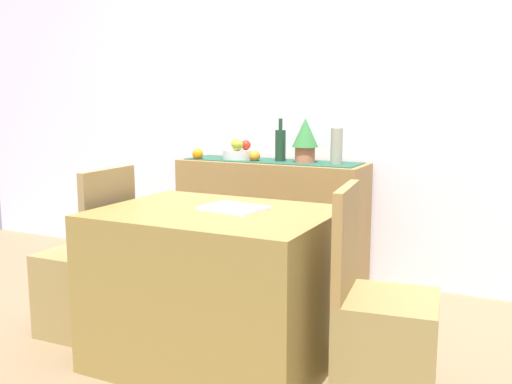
{
  "coord_description": "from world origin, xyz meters",
  "views": [
    {
      "loc": [
        1.4,
        -2.59,
        1.24
      ],
      "look_at": [
        -0.07,
        0.39,
        0.71
      ],
      "focal_mm": 39.72,
      "sensor_mm": 36.0,
      "label": 1
    }
  ],
  "objects_px": {
    "sideboard_console": "(271,221)",
    "chair_by_corner": "(382,339)",
    "chair_near_window": "(88,284)",
    "wine_bottle": "(280,145)",
    "ceramic_vase": "(337,146)",
    "open_book": "(234,208)",
    "dining_table": "(216,287)",
    "potted_plant": "(305,138)",
    "fruit_bowl": "(238,154)"
  },
  "relations": [
    {
      "from": "chair_near_window",
      "to": "wine_bottle",
      "type": "bearing_deg",
      "value": 66.47
    },
    {
      "from": "fruit_bowl",
      "to": "wine_bottle",
      "type": "relative_size",
      "value": 0.76
    },
    {
      "from": "fruit_bowl",
      "to": "dining_table",
      "type": "xyz_separation_m",
      "value": [
        0.56,
        -1.29,
        -0.5
      ]
    },
    {
      "from": "fruit_bowl",
      "to": "open_book",
      "type": "distance_m",
      "value": 1.4
    },
    {
      "from": "chair_near_window",
      "to": "chair_by_corner",
      "type": "xyz_separation_m",
      "value": [
        1.59,
        -0.0,
        0.0
      ]
    },
    {
      "from": "fruit_bowl",
      "to": "chair_by_corner",
      "type": "distance_m",
      "value": 1.97
    },
    {
      "from": "ceramic_vase",
      "to": "potted_plant",
      "type": "bearing_deg",
      "value": 180.0
    },
    {
      "from": "chair_near_window",
      "to": "chair_by_corner",
      "type": "height_order",
      "value": "same"
    },
    {
      "from": "fruit_bowl",
      "to": "potted_plant",
      "type": "relative_size",
      "value": 0.75
    },
    {
      "from": "sideboard_console",
      "to": "dining_table",
      "type": "xyz_separation_m",
      "value": [
        0.3,
        -1.29,
        -0.05
      ]
    },
    {
      "from": "potted_plant",
      "to": "open_book",
      "type": "distance_m",
      "value": 1.27
    },
    {
      "from": "sideboard_console",
      "to": "fruit_bowl",
      "type": "relative_size",
      "value": 5.83
    },
    {
      "from": "ceramic_vase",
      "to": "open_book",
      "type": "bearing_deg",
      "value": -93.8
    },
    {
      "from": "ceramic_vase",
      "to": "chair_by_corner",
      "type": "relative_size",
      "value": 0.26
    },
    {
      "from": "sideboard_console",
      "to": "fruit_bowl",
      "type": "bearing_deg",
      "value": 180.0
    },
    {
      "from": "wine_bottle",
      "to": "dining_table",
      "type": "height_order",
      "value": "wine_bottle"
    },
    {
      "from": "ceramic_vase",
      "to": "chair_near_window",
      "type": "bearing_deg",
      "value": -126.62
    },
    {
      "from": "sideboard_console",
      "to": "dining_table",
      "type": "distance_m",
      "value": 1.32
    },
    {
      "from": "potted_plant",
      "to": "wine_bottle",
      "type": "bearing_deg",
      "value": 180.0
    },
    {
      "from": "sideboard_console",
      "to": "chair_by_corner",
      "type": "distance_m",
      "value": 1.7
    },
    {
      "from": "potted_plant",
      "to": "ceramic_vase",
      "type": "bearing_deg",
      "value": 0.0
    },
    {
      "from": "wine_bottle",
      "to": "ceramic_vase",
      "type": "bearing_deg",
      "value": 0.0
    },
    {
      "from": "ceramic_vase",
      "to": "wine_bottle",
      "type": "bearing_deg",
      "value": 180.0
    },
    {
      "from": "ceramic_vase",
      "to": "potted_plant",
      "type": "xyz_separation_m",
      "value": [
        -0.22,
        0.0,
        0.05
      ]
    },
    {
      "from": "fruit_bowl",
      "to": "open_book",
      "type": "bearing_deg",
      "value": -62.87
    },
    {
      "from": "fruit_bowl",
      "to": "sideboard_console",
      "type": "bearing_deg",
      "value": 0.0
    },
    {
      "from": "ceramic_vase",
      "to": "open_book",
      "type": "xyz_separation_m",
      "value": [
        -0.08,
        -1.24,
        -0.2
      ]
    },
    {
      "from": "sideboard_console",
      "to": "dining_table",
      "type": "relative_size",
      "value": 1.22
    },
    {
      "from": "chair_by_corner",
      "to": "chair_near_window",
      "type": "bearing_deg",
      "value": 179.91
    },
    {
      "from": "ceramic_vase",
      "to": "open_book",
      "type": "height_order",
      "value": "ceramic_vase"
    },
    {
      "from": "potted_plant",
      "to": "chair_near_window",
      "type": "height_order",
      "value": "potted_plant"
    },
    {
      "from": "sideboard_console",
      "to": "chair_near_window",
      "type": "xyz_separation_m",
      "value": [
        -0.49,
        -1.29,
        -0.15
      ]
    },
    {
      "from": "dining_table",
      "to": "chair_near_window",
      "type": "xyz_separation_m",
      "value": [
        -0.8,
        0.0,
        -0.1
      ]
    },
    {
      "from": "ceramic_vase",
      "to": "dining_table",
      "type": "height_order",
      "value": "ceramic_vase"
    },
    {
      "from": "chair_near_window",
      "to": "dining_table",
      "type": "bearing_deg",
      "value": -0.04
    },
    {
      "from": "dining_table",
      "to": "chair_near_window",
      "type": "distance_m",
      "value": 0.8
    },
    {
      "from": "potted_plant",
      "to": "chair_by_corner",
      "type": "distance_m",
      "value": 1.71
    },
    {
      "from": "ceramic_vase",
      "to": "chair_near_window",
      "type": "xyz_separation_m",
      "value": [
        -0.96,
        -1.29,
        -0.68
      ]
    },
    {
      "from": "ceramic_vase",
      "to": "chair_near_window",
      "type": "distance_m",
      "value": 1.74
    },
    {
      "from": "chair_by_corner",
      "to": "ceramic_vase",
      "type": "bearing_deg",
      "value": 116.35
    },
    {
      "from": "sideboard_console",
      "to": "chair_near_window",
      "type": "height_order",
      "value": "chair_near_window"
    },
    {
      "from": "sideboard_console",
      "to": "chair_near_window",
      "type": "bearing_deg",
      "value": -111.03
    },
    {
      "from": "chair_near_window",
      "to": "chair_by_corner",
      "type": "distance_m",
      "value": 1.59
    },
    {
      "from": "fruit_bowl",
      "to": "ceramic_vase",
      "type": "height_order",
      "value": "ceramic_vase"
    },
    {
      "from": "ceramic_vase",
      "to": "sideboard_console",
      "type": "bearing_deg",
      "value": 180.0
    },
    {
      "from": "wine_bottle",
      "to": "ceramic_vase",
      "type": "relative_size",
      "value": 1.23
    },
    {
      "from": "ceramic_vase",
      "to": "open_book",
      "type": "relative_size",
      "value": 0.85
    },
    {
      "from": "fruit_bowl",
      "to": "wine_bottle",
      "type": "bearing_deg",
      "value": 0.0
    },
    {
      "from": "ceramic_vase",
      "to": "dining_table",
      "type": "xyz_separation_m",
      "value": [
        -0.16,
        -1.29,
        -0.58
      ]
    },
    {
      "from": "sideboard_console",
      "to": "chair_by_corner",
      "type": "height_order",
      "value": "chair_by_corner"
    }
  ]
}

